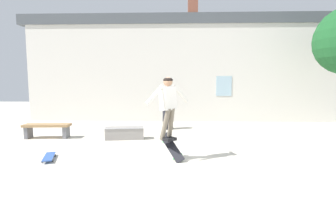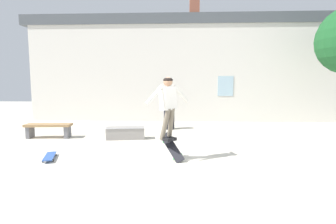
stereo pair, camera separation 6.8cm
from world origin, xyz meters
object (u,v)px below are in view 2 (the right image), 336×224
at_px(trash_bin, 169,117).
at_px(skateboard_resting, 50,156).
at_px(park_bench, 49,128).
at_px(skate_ledge, 126,133).
at_px(skateboard_flipping, 172,147).
at_px(skater, 168,102).

bearing_deg(trash_bin, skateboard_resting, -121.92).
xyz_separation_m(park_bench, skate_ledge, (2.55, -0.07, -0.13)).
relative_size(park_bench, skateboard_flipping, 2.36).
relative_size(skate_ledge, skateboard_flipping, 2.00).
distance_m(park_bench, trash_bin, 4.30).
bearing_deg(skater, skate_ledge, 170.62).
height_order(skater, skateboard_flipping, skater).
relative_size(park_bench, skater, 1.02).
distance_m(park_bench, skateboard_flipping, 4.72).
distance_m(park_bench, skateboard_resting, 2.70).
bearing_deg(skater, park_bench, -162.50).
bearing_deg(skateboard_resting, skater, -107.81).
bearing_deg(trash_bin, park_bench, -154.43).
xyz_separation_m(skate_ledge, skateboard_flipping, (1.56, -2.25, 0.10)).
distance_m(skate_ledge, skateboard_flipping, 2.74).
relative_size(skate_ledge, skateboard_resting, 1.54).
bearing_deg(skate_ledge, skater, -65.81).
bearing_deg(skateboard_resting, trash_bin, -50.84).
bearing_deg(skate_ledge, trash_bin, 46.69).
relative_size(skater, skateboard_flipping, 2.30).
bearing_deg(park_bench, skate_ledge, -5.74).
bearing_deg(skater, skateboard_flipping, 59.59).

